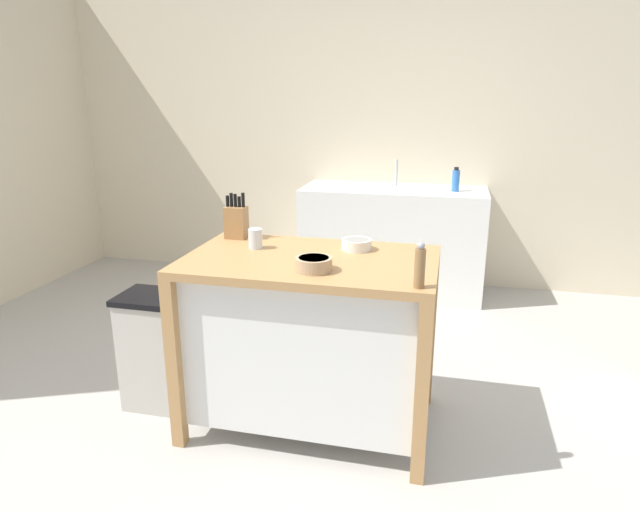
# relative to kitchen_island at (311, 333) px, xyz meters

# --- Properties ---
(ground_plane) EXTENTS (6.54, 6.54, 0.00)m
(ground_plane) POSITION_rel_kitchen_island_xyz_m (-0.10, -0.09, -0.50)
(ground_plane) COLOR #ADA8A0
(ground_plane) RESTS_ON ground
(wall_back) EXTENTS (5.54, 0.10, 2.60)m
(wall_back) POSITION_rel_kitchen_island_xyz_m (-0.10, 2.42, 0.80)
(wall_back) COLOR beige
(wall_back) RESTS_ON ground
(kitchen_island) EXTENTS (1.19, 0.73, 0.88)m
(kitchen_island) POSITION_rel_kitchen_island_xyz_m (0.00, 0.00, 0.00)
(kitchen_island) COLOR #AD7F4C
(kitchen_island) RESTS_ON ground
(knife_block) EXTENTS (0.11, 0.09, 0.25)m
(knife_block) POSITION_rel_kitchen_island_xyz_m (-0.48, 0.27, 0.48)
(knife_block) COLOR #9E7042
(knife_block) RESTS_ON kitchen_island
(bowl_stoneware_deep) EXTENTS (0.15, 0.15, 0.05)m
(bowl_stoneware_deep) POSITION_rel_kitchen_island_xyz_m (0.19, 0.19, 0.42)
(bowl_stoneware_deep) COLOR silver
(bowl_stoneware_deep) RESTS_ON kitchen_island
(bowl_ceramic_wide) EXTENTS (0.16, 0.16, 0.06)m
(bowl_ceramic_wide) POSITION_rel_kitchen_island_xyz_m (0.06, -0.19, 0.42)
(bowl_ceramic_wide) COLOR tan
(bowl_ceramic_wide) RESTS_ON kitchen_island
(drinking_cup) EXTENTS (0.07, 0.07, 0.10)m
(drinking_cup) POSITION_rel_kitchen_island_xyz_m (-0.31, 0.09, 0.44)
(drinking_cup) COLOR silver
(drinking_cup) RESTS_ON kitchen_island
(pepper_grinder) EXTENTS (0.04, 0.04, 0.19)m
(pepper_grinder) POSITION_rel_kitchen_island_xyz_m (0.53, -0.30, 0.48)
(pepper_grinder) COLOR olive
(pepper_grinder) RESTS_ON kitchen_island
(trash_bin) EXTENTS (0.36, 0.28, 0.63)m
(trash_bin) POSITION_rel_kitchen_island_xyz_m (-0.84, -0.02, -0.18)
(trash_bin) COLOR #B7B2A8
(trash_bin) RESTS_ON ground
(sink_counter) EXTENTS (1.50, 0.60, 0.88)m
(sink_counter) POSITION_rel_kitchen_island_xyz_m (0.17, 2.07, -0.05)
(sink_counter) COLOR silver
(sink_counter) RESTS_ON ground
(sink_faucet) EXTENTS (0.02, 0.02, 0.22)m
(sink_faucet) POSITION_rel_kitchen_island_xyz_m (0.17, 2.21, 0.50)
(sink_faucet) COLOR #B7BCC1
(sink_faucet) RESTS_ON sink_counter
(bottle_spray_cleaner) EXTENTS (0.06, 0.06, 0.19)m
(bottle_spray_cleaner) POSITION_rel_kitchen_island_xyz_m (0.66, 2.05, 0.47)
(bottle_spray_cleaner) COLOR blue
(bottle_spray_cleaner) RESTS_ON sink_counter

